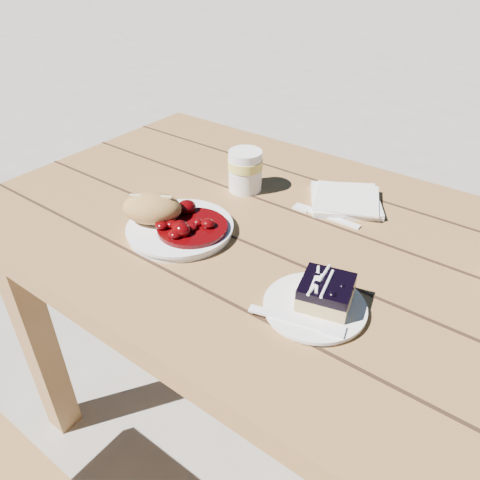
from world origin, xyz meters
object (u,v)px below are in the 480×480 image
Objects in this scene: blueberry_cake at (326,292)px; picnic_table at (426,359)px; second_cup at (245,171)px; main_plate at (180,229)px; bread_roll at (152,208)px; dessert_plate at (315,307)px.

picnic_table is at bearing 30.45° from blueberry_cake.
second_cup is (-0.50, 0.10, 0.21)m from picnic_table.
main_plate is at bearing -89.13° from second_cup.
bread_roll is at bearing -101.63° from second_cup.
main_plate reaches higher than picnic_table.
main_plate is 1.75× the size of bread_roll.
bread_roll is 1.22× the size of blueberry_cake.
picnic_table is 0.61m from bread_roll.
dessert_plate is (-0.16, -0.17, 0.17)m from picnic_table.
main_plate reaches higher than dessert_plate.
main_plate is 1.30× the size of dessert_plate.
dessert_plate is (0.39, -0.02, -0.04)m from bread_roll.
main_plate is 2.19× the size of second_cup.
main_plate is 0.07m from bread_roll.
blueberry_cake reaches higher than dessert_plate.
picnic_table is at bearing 14.71° from main_plate.
blueberry_cake is (0.35, -0.02, 0.02)m from main_plate.
second_cup reaches higher than bread_roll.
blueberry_cake is at bearing -3.77° from main_plate.
picnic_table is at bearing 15.24° from bread_roll.
main_plate is at bearing 161.74° from blueberry_cake.
picnic_table is 16.45× the size of bread_roll.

